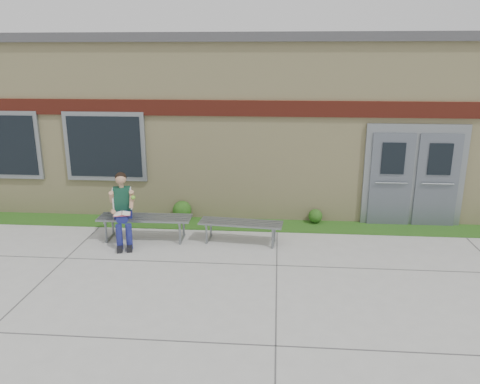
{
  "coord_description": "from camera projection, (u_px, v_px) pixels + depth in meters",
  "views": [
    {
      "loc": [
        0.96,
        -7.4,
        3.68
      ],
      "look_at": [
        0.22,
        1.7,
        1.05
      ],
      "focal_mm": 35.0,
      "sensor_mm": 36.0,
      "label": 1
    }
  ],
  "objects": [
    {
      "name": "bench_left",
      "position": [
        145.0,
        222.0,
        9.72
      ],
      "size": [
        1.93,
        0.57,
        0.5
      ],
      "rotation": [
        0.0,
        0.0,
        0.02
      ],
      "color": "slate",
      "rests_on": "ground"
    },
    {
      "name": "school_building",
      "position": [
        244.0,
        115.0,
        13.33
      ],
      "size": [
        16.2,
        6.22,
        4.2
      ],
      "color": "beige",
      "rests_on": "ground"
    },
    {
      "name": "shrub_mid",
      "position": [
        182.0,
        210.0,
        10.94
      ],
      "size": [
        0.44,
        0.44,
        0.44
      ],
      "primitive_type": "sphere",
      "color": "#1A4C14",
      "rests_on": "grass_strip"
    },
    {
      "name": "shrub_east",
      "position": [
        315.0,
        216.0,
        10.72
      ],
      "size": [
        0.32,
        0.32,
        0.32
      ],
      "primitive_type": "sphere",
      "color": "#1A4C14",
      "rests_on": "grass_strip"
    },
    {
      "name": "ground",
      "position": [
        219.0,
        276.0,
        8.18
      ],
      "size": [
        80.0,
        80.0,
        0.0
      ],
      "primitive_type": "plane",
      "color": "#9E9E99",
      "rests_on": "ground"
    },
    {
      "name": "grass_strip",
      "position": [
        233.0,
        224.0,
        10.67
      ],
      "size": [
        16.0,
        0.8,
        0.02
      ],
      "primitive_type": "cube",
      "color": "#1A4C14",
      "rests_on": "ground"
    },
    {
      "name": "bench_right",
      "position": [
        241.0,
        227.0,
        9.58
      ],
      "size": [
        1.74,
        0.64,
        0.44
      ],
      "rotation": [
        0.0,
        0.0,
        -0.1
      ],
      "color": "slate",
      "rests_on": "ground"
    },
    {
      "name": "girl",
      "position": [
        123.0,
        207.0,
        9.44
      ],
      "size": [
        0.6,
        0.9,
        1.46
      ],
      "rotation": [
        0.0,
        0.0,
        0.27
      ],
      "color": "navy",
      "rests_on": "ground"
    }
  ]
}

